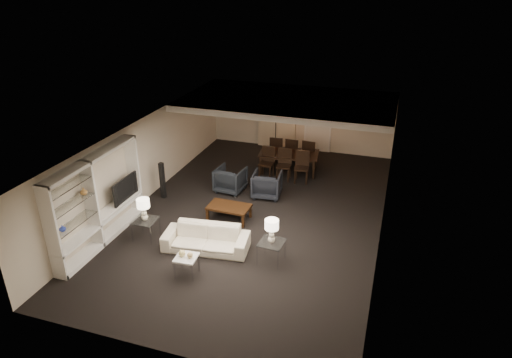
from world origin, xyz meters
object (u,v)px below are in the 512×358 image
Objects in this scene: vase_amber at (84,191)px; armchair_left at (230,179)px; floor_speaker at (162,180)px; chair_fl at (277,150)px; table_lamp_right at (272,231)px; side_table_left at (146,229)px; vase_blue at (62,228)px; sofa at (206,239)px; chair_nr at (302,167)px; side_table_right at (271,252)px; marble_table at (187,266)px; television at (122,188)px; pendant_light at (297,116)px; chair_fm at (293,152)px; chair_nl at (266,163)px; table_lamp_left at (144,210)px; chair_nm at (284,165)px; floor_lamp at (276,127)px; chair_fr at (310,153)px; dining_table at (288,163)px; coffee_table at (229,212)px; armchair_right at (267,184)px.

armchair_left is at bearing 63.61° from vase_amber.
chair_fl is (2.59, 3.70, -0.06)m from floor_speaker.
side_table_left is at bearing 180.00° from table_lamp_right.
vase_blue reaches higher than chair_fl.
chair_nr reaches higher than sofa.
table_lamp_right reaches higher than side_table_left.
floor_speaker is at bearing 48.89° from chair_fl.
marble_table is at bearing -147.09° from side_table_right.
television is 6.13m from chair_fl.
chair_fm is at bearing 115.42° from pendant_light.
pendant_light is at bearing 97.85° from table_lamp_right.
chair_nl is (2.87, 6.42, -0.62)m from vase_blue.
side_table_left is 2.36m from floor_speaker.
chair_nm is at bearing 61.81° from table_lamp_left.
side_table_right is 0.51× the size of floor_speaker.
television is (-2.06, -2.77, 0.67)m from armchair_left.
floor_lamp reaches higher than floor_speaker.
chair_fl is 1.00× the size of chair_fm.
floor_speaker is (0.28, 4.02, -0.56)m from vase_blue.
floor_speaker is 5.30m from chair_fr.
chair_fr is at bearing -175.65° from chair_fm.
floor_lamp reaches higher than dining_table.
floor_speaker reaches higher than table_lamp_right.
chair_fl is (1.88, 5.93, -0.33)m from table_lamp_left.
floor_lamp is at bearing -49.03° from chair_fm.
chair_nl is (0.18, 3.03, 0.31)m from coffee_table.
chair_nl is at bearing -78.52° from armchair_right.
vase_blue reaches higher than marble_table.
vase_amber is at bearing -127.06° from chair_nm.
chair_nl reaches higher than side_table_left.
chair_fm is 1.00× the size of chair_fr.
floor_lamp is at bearing 78.90° from side_table_left.
coffee_table is at bearing 90.00° from marble_table.
vase_blue is 0.14× the size of floor_speaker.
pendant_light is 6.43m from side_table_left.
chair_nm is (3.47, 6.42, -0.62)m from vase_blue.
side_table_left is 0.56× the size of chair_fm.
armchair_right is 0.50× the size of floor_lamp.
floor_lamp reaches higher than sofa.
floor_lamp reaches higher than armchair_left.
dining_table is (-0.92, 5.28, -0.50)m from table_lamp_right.
chair_fl is (-0.60, 0.65, 0.17)m from dining_table.
chair_nr and chair_fl have the same top height.
floor_speaker reaches higher than coffee_table.
dining_table is 1.92× the size of chair_nl.
vase_amber is 0.17× the size of chair_nr.
armchair_left is at bearing 109.44° from coffee_table.
dining_table reaches higher than marble_table.
chair_nr reaches higher than side_table_right.
pendant_light is at bearing 65.04° from side_table_left.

